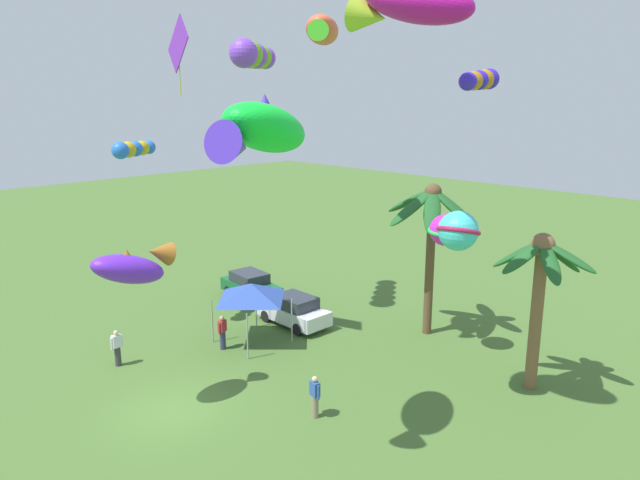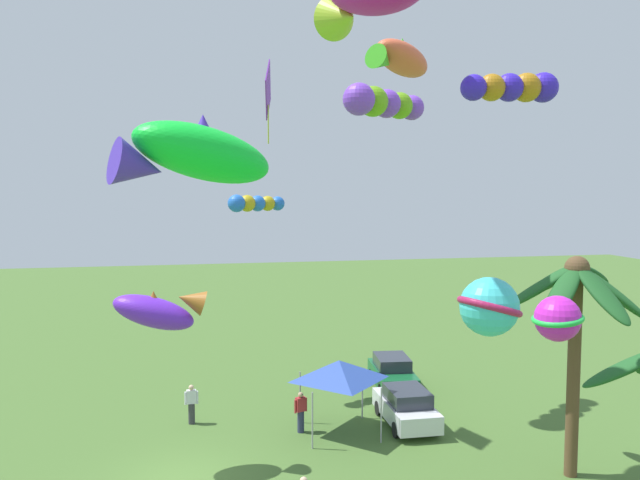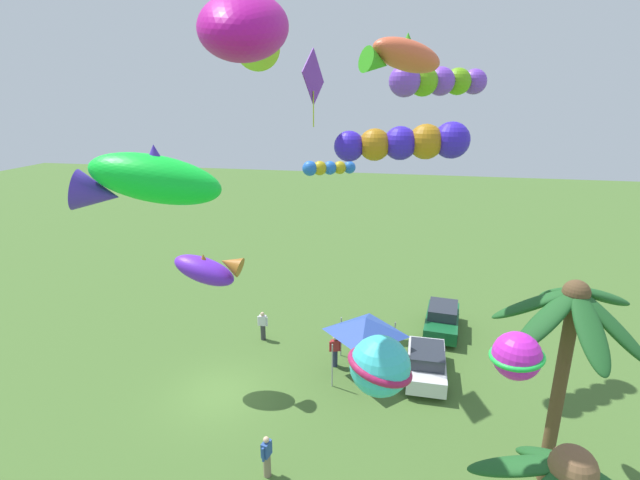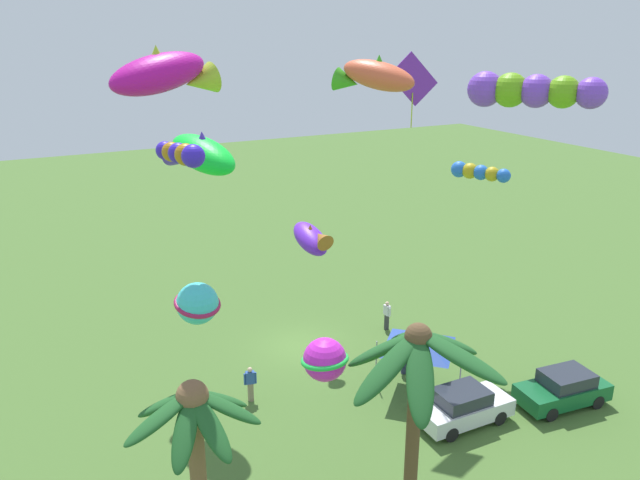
{
  "view_description": "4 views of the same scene",
  "coord_description": "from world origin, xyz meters",
  "views": [
    {
      "loc": [
        17.49,
        -9.89,
        11.17
      ],
      "look_at": [
        2.08,
        5.57,
        5.81
      ],
      "focal_mm": 33.15,
      "sensor_mm": 36.0,
      "label": 1
    },
    {
      "loc": [
        20.29,
        0.47,
        9.4
      ],
      "look_at": [
        1.76,
        4.32,
        7.88
      ],
      "focal_mm": 35.34,
      "sensor_mm": 36.0,
      "label": 2
    },
    {
      "loc": [
        16.24,
        7.63,
        12.52
      ],
      "look_at": [
        1.81,
        4.81,
        7.89
      ],
      "focal_mm": 26.23,
      "sensor_mm": 36.0,
      "label": 3
    },
    {
      "loc": [
        11.98,
        25.19,
        14.96
      ],
      "look_at": [
        2.14,
        6.27,
        7.82
      ],
      "focal_mm": 34.78,
      "sensor_mm": 36.0,
      "label": 4
    }
  ],
  "objects": [
    {
      "name": "palm_tree_1",
      "position": [
        8.39,
        10.95,
        4.69
      ],
      "size": [
        3.86,
        3.72,
        6.24
      ],
      "color": "brown",
      "rests_on": "ground"
    },
    {
      "name": "kite_tube_4",
      "position": [
        7.36,
        7.52,
        11.64
      ],
      "size": [
        0.95,
        2.47,
        0.73
      ],
      "color": "#351FD0"
    },
    {
      "name": "palm_tree_0",
      "position": [
        2.34,
        12.63,
        5.73
      ],
      "size": [
        4.8,
        4.68,
        7.28
      ],
      "color": "brown",
      "rests_on": "ground"
    },
    {
      "name": "ground_plane",
      "position": [
        0.0,
        0.0,
        0.0
      ],
      "size": [
        120.0,
        120.0,
        0.0
      ],
      "primitive_type": "plane",
      "color": "#476B2D"
    },
    {
      "name": "spectator_2",
      "position": [
        3.99,
        3.4,
        0.81
      ],
      "size": [
        0.54,
        0.31,
        1.59
      ],
      "color": "gray",
      "rests_on": "ground"
    },
    {
      "name": "spectator_0",
      "position": [
        -4.89,
        0.42,
        0.81
      ],
      "size": [
        0.26,
        0.55,
        1.59
      ],
      "color": "#38383D",
      "rests_on": "ground"
    },
    {
      "name": "parked_car_0",
      "position": [
        -3.01,
        8.82,
        0.75
      ],
      "size": [
        3.93,
        1.8,
        1.51
      ],
      "color": "silver",
      "rests_on": "ground"
    },
    {
      "name": "spectator_1",
      "position": [
        -3.11,
        4.57,
        0.81
      ],
      "size": [
        0.34,
        0.53,
        1.59
      ],
      "color": "#2D3351",
      "rests_on": "ground"
    },
    {
      "name": "kite_fish_1",
      "position": [
        0.58,
        7.17,
        13.61
      ],
      "size": [
        2.63,
        2.91,
        1.41
      ],
      "color": "#EE5F3A"
    },
    {
      "name": "kite_ball_0",
      "position": [
        4.3,
        10.73,
        5.72
      ],
      "size": [
        1.79,
        1.8,
        1.32
      ],
      "color": "#DD26D2"
    },
    {
      "name": "festival_tent",
      "position": [
        -2.79,
        6.01,
        2.47
      ],
      "size": [
        2.86,
        2.86,
        2.85
      ],
      "color": "#9E9EA3",
      "rests_on": "ground"
    },
    {
      "name": "kite_fish_9",
      "position": [
        4.75,
        0.61,
        10.25
      ],
      "size": [
        2.93,
        4.35,
        2.03
      ],
      "color": "#11E633"
    },
    {
      "name": "kite_fish_7",
      "position": [
        -0.96,
        -0.57,
        5.41
      ],
      "size": [
        1.36,
        3.2,
        1.78
      ],
      "color": "#6A26E1"
    },
    {
      "name": "kite_fish_5",
      "position": [
        6.87,
        4.34,
        13.69
      ],
      "size": [
        4.09,
        2.36,
        1.86
      ],
      "color": "#C21196"
    },
    {
      "name": "kite_tube_2",
      "position": [
        -5.21,
        8.46,
        12.99
      ],
      "size": [
        3.3,
        4.18,
        1.3
      ],
      "color": "#7D3FDB"
    },
    {
      "name": "parked_car_1",
      "position": [
        -7.6,
        9.76,
        0.75
      ],
      "size": [
        4.06,
        2.11,
        1.51
      ],
      "color": "#145B2D",
      "rests_on": "ground"
    },
    {
      "name": "kite_ball_3",
      "position": [
        7.07,
        7.2,
        6.71
      ],
      "size": [
        1.85,
        1.84,
        1.37
      ],
      "color": "#3ECFD3"
    },
    {
      "name": "kite_tube_6",
      "position": [
        -7.74,
        3.33,
        8.78
      ],
      "size": [
        1.7,
        2.65,
        0.78
      ],
      "color": "blue"
    },
    {
      "name": "kite_diamond_8",
      "position": [
        -3.7,
        3.45,
        13.1
      ],
      "size": [
        2.2,
        0.49,
        3.12
      ],
      "color": "purple"
    }
  ]
}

